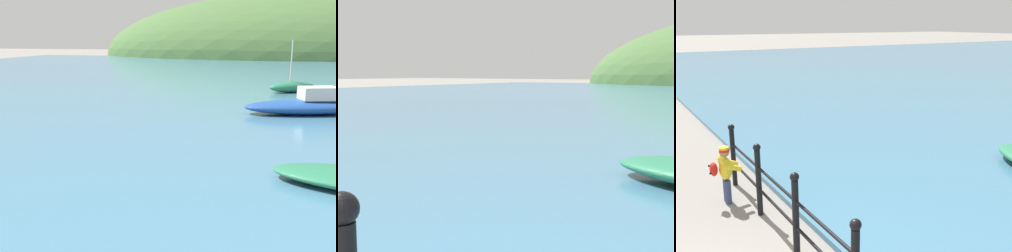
{
  "view_description": "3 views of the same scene",
  "coord_description": "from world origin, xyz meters",
  "views": [
    {
      "loc": [
        -2.75,
        -1.11,
        3.03
      ],
      "look_at": [
        -4.82,
        7.46,
        1.05
      ],
      "focal_mm": 42.0,
      "sensor_mm": 36.0,
      "label": 1
    },
    {
      "loc": [
        0.11,
        0.56,
        1.61
      ],
      "look_at": [
        -3.38,
        5.54,
        0.91
      ],
      "focal_mm": 50.0,
      "sensor_mm": 36.0,
      "label": 2
    },
    {
      "loc": [
        3.03,
        -0.36,
        3.03
      ],
      "look_at": [
        -3.78,
        3.78,
        0.92
      ],
      "focal_mm": 42.0,
      "sensor_mm": 36.0,
      "label": 3
    }
  ],
  "objects": [
    {
      "name": "boat_mid_harbor",
      "position": [
        -1.17,
        21.44,
        0.41
      ],
      "size": [
        2.85,
        2.25,
        2.83
      ],
      "color": "#287551",
      "rests_on": "water"
    },
    {
      "name": "boat_nearest_quay",
      "position": [
        -0.9,
        15.04,
        0.44
      ],
      "size": [
        5.35,
        2.98,
        1.06
      ],
      "color": "#1E4793",
      "rests_on": "water"
    },
    {
      "name": "water",
      "position": [
        0.0,
        32.0,
        0.05
      ],
      "size": [
        80.0,
        60.0,
        0.1
      ],
      "primitive_type": "cube",
      "color": "teal",
      "rests_on": "ground"
    },
    {
      "name": "far_hillside",
      "position": [
        0.0,
        68.27,
        0.0
      ],
      "size": [
        60.81,
        33.45,
        20.1
      ],
      "color": "#476B38",
      "rests_on": "ground"
    }
  ]
}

